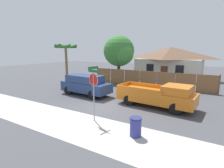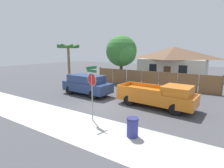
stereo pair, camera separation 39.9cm
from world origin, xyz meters
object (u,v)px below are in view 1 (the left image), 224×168
(stop_sign, at_px, (94,85))
(palm_tree, at_px, (66,50))
(red_suv, at_px, (86,84))
(orange_pickup, at_px, (158,95))
(house, at_px, (170,62))
(trash_bin, at_px, (136,127))
(oak_tree, at_px, (120,52))

(stop_sign, bearing_deg, palm_tree, 154.03)
(red_suv, relative_size, orange_pickup, 0.87)
(house, distance_m, stop_sign, 18.67)
(palm_tree, xyz_separation_m, trash_bin, (11.67, -7.24, -3.55))
(house, height_order, orange_pickup, house)
(house, height_order, palm_tree, palm_tree)
(house, height_order, oak_tree, oak_tree)
(orange_pickup, bearing_deg, palm_tree, 172.60)
(palm_tree, bearing_deg, trash_bin, -31.81)
(red_suv, height_order, orange_pickup, red_suv)
(house, height_order, red_suv, house)
(orange_pickup, xyz_separation_m, stop_sign, (-2.46, -4.39, 1.26))
(house, xyz_separation_m, orange_pickup, (2.46, -14.27, -1.48))
(orange_pickup, distance_m, stop_sign, 5.19)
(trash_bin, bearing_deg, red_suv, 145.07)
(oak_tree, xyz_separation_m, palm_tree, (-4.18, -5.00, 0.17))
(house, distance_m, trash_bin, 19.47)
(red_suv, height_order, stop_sign, stop_sign)
(oak_tree, height_order, trash_bin, oak_tree)
(oak_tree, height_order, palm_tree, oak_tree)
(palm_tree, bearing_deg, red_suv, -26.63)
(red_suv, xyz_separation_m, orange_pickup, (6.69, -0.02, -0.13))
(orange_pickup, height_order, stop_sign, stop_sign)
(palm_tree, xyz_separation_m, stop_sign, (8.85, -6.73, -1.90))
(house, height_order, trash_bin, house)
(orange_pickup, bearing_deg, red_suv, -175.88)
(oak_tree, xyz_separation_m, red_suv, (0.45, -7.32, -2.86))
(house, height_order, stop_sign, house)
(house, bearing_deg, stop_sign, -90.01)
(house, xyz_separation_m, oak_tree, (-4.67, -6.93, 1.51))
(orange_pickup, bearing_deg, stop_sign, -115.02)
(red_suv, distance_m, trash_bin, 8.61)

